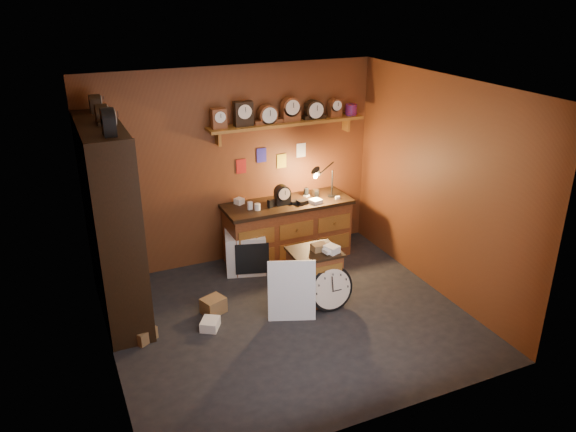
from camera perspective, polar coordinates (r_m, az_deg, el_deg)
The scene contains 11 objects.
floor at distance 6.72m, azimuth 0.19°, elevation -10.40°, with size 4.00×4.00×0.00m, color black.
room_shell at distance 6.07m, azimuth 0.17°, elevation 3.95°, with size 4.02×3.62×2.71m.
shelving_unit at distance 6.59m, azimuth -17.79°, elevation 0.05°, with size 0.47×1.60×2.58m.
workbench at distance 7.91m, azimuth -0.04°, elevation -1.13°, with size 1.80×0.66×1.36m.
low_cabinet at distance 6.91m, azimuth 2.70°, elevation -5.84°, with size 0.61×0.52×0.77m.
big_round_clock at distance 6.79m, azimuth 4.38°, elevation -7.35°, with size 0.56×0.18×0.56m.
white_panel at distance 6.75m, azimuth 0.37°, elevation -10.24°, with size 0.56×0.02×0.74m, color silver.
mini_fridge at distance 7.70m, azimuth -4.37°, elevation -3.53°, with size 0.65×0.67×0.55m.
floor_box_a at distance 6.53m, azimuth -14.46°, elevation -11.55°, with size 0.24×0.20×0.15m, color olive.
floor_box_b at distance 6.59m, azimuth -7.92°, elevation -10.83°, with size 0.19×0.23×0.11m, color white.
floor_box_c at distance 6.84m, azimuth -7.59°, elevation -9.00°, with size 0.26×0.22×0.19m, color olive.
Camera 1 is at (-2.31, -5.13, 3.68)m, focal length 35.00 mm.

